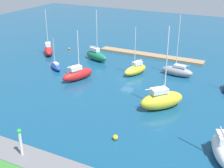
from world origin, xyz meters
name	(u,v)px	position (x,y,z in m)	size (l,w,h in m)	color
water	(128,79)	(0.00, 0.00, 0.00)	(160.00, 160.00, 0.00)	navy
pier_dock	(150,55)	(1.23, -16.56, 0.25)	(27.52, 2.79, 0.50)	#997A56
breakwater	(24,159)	(0.00, 31.53, 0.54)	(66.73, 3.82, 1.07)	slate
harbor_beacon	(20,140)	(0.22, 31.53, 3.22)	(0.56, 0.56, 3.73)	silver
sailboat_red_near_pier	(78,74)	(8.98, 5.40, 1.29)	(4.79, 7.66, 10.41)	red
sailboat_yellow_mid_basin	(162,100)	(-10.70, 9.74, 1.67)	(7.33, 7.77, 14.07)	yellow
sailboat_green_center_basin	(96,55)	(11.83, -7.28, 1.33)	(7.26, 4.03, 12.32)	#19724C
sailboat_blue_west_end	(56,67)	(16.75, 2.64, 0.76)	(4.68, 3.59, 7.34)	#2347B2
sailboat_white_inner_mooring	(222,149)	(-22.01, 19.38, 1.37)	(4.59, 7.18, 12.27)	white
sailboat_red_off_beacon	(49,50)	(25.30, -5.78, 1.24)	(5.68, 6.20, 11.76)	red
sailboat_gray_far_north	(177,71)	(-8.81, -6.39, 1.15)	(7.00, 2.64, 13.01)	gray
sailboat_yellow_by_breakwater	(135,69)	(-0.54, -2.90, 1.19)	(4.16, 6.51, 10.55)	yellow
mooring_buoy_orange	(69,49)	(23.09, -11.80, 0.30)	(0.61, 0.61, 0.61)	orange
mooring_buoy_yellow	(115,137)	(-7.98, 21.76, 0.38)	(0.77, 0.77, 0.77)	yellow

